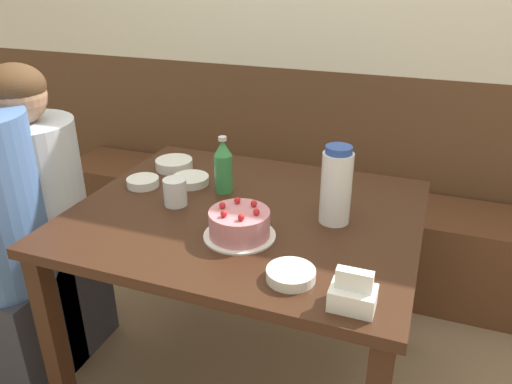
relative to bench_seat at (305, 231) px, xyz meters
The scene contains 14 objects.
ground_plane 0.86m from the bench_seat, 90.00° to the right, with size 12.00×12.00×0.00m, color #846B51.
back_wall 1.05m from the bench_seat, 90.00° to the left, with size 4.80×0.04×2.50m.
bench_seat is the anchor object (origin of this frame).
dining_table 0.93m from the bench_seat, 90.00° to the right, with size 1.13×0.93×0.74m.
birthday_cake 1.14m from the bench_seat, 87.44° to the right, with size 0.22×0.22×0.10m.
water_pitcher 1.06m from the bench_seat, 70.00° to the right, with size 0.10×0.10×0.25m.
soju_bottle 0.95m from the bench_seat, 100.44° to the right, with size 0.07×0.07×0.21m.
napkin_holder 1.40m from the bench_seat, 70.65° to the right, with size 0.11×0.08×0.11m.
bowl_soup_white 0.89m from the bench_seat, 124.39° to the right, with size 0.15×0.15×0.04m.
bowl_rice_small 1.30m from the bench_seat, 77.56° to the right, with size 0.13×0.13×0.03m.
bowl_side_dish 0.92m from the bench_seat, 111.48° to the right, with size 0.14×0.14×0.03m.
bowl_sauce_shallow 1.03m from the bench_seat, 118.97° to the right, with size 0.12×0.12×0.03m.
glass_water_tall 1.06m from the bench_seat, 105.54° to the right, with size 0.08×0.08×0.09m.
person_teal_shirt 1.27m from the bench_seat, 132.50° to the right, with size 0.35×0.35×1.19m.
Camera 1 is at (0.55, -1.37, 1.51)m, focal length 35.00 mm.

